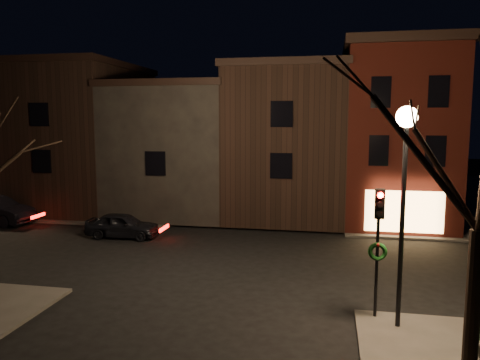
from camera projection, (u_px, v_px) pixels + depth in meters
name	position (u px, v px, depth m)	size (l,w,h in m)	color
ground	(234.00, 259.00, 20.95)	(120.00, 120.00, 0.00)	black
sidewalk_far_left	(70.00, 185.00, 44.17)	(30.00, 30.00, 0.12)	#2D2B28
corner_building	(397.00, 133.00, 27.98)	(6.50, 8.50, 10.50)	#40110B
row_building_a	(289.00, 141.00, 30.27)	(7.30, 10.30, 9.40)	black
row_building_b	(182.00, 148.00, 31.69)	(7.80, 10.30, 8.40)	black
row_building_c	(84.00, 136.00, 32.96)	(7.30, 10.30, 9.90)	black
street_lamp_near	(405.00, 157.00, 13.27)	(0.60, 0.60, 6.48)	black
traffic_signal	(378.00, 233.00, 14.17)	(0.58, 0.38, 4.05)	black
parked_car_a	(123.00, 225.00, 24.79)	(1.56, 3.88, 1.32)	black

